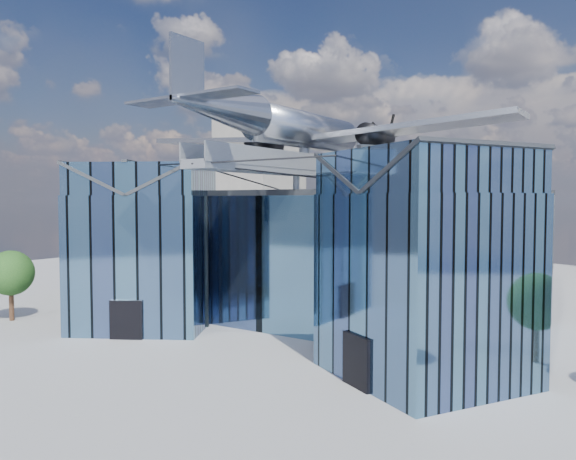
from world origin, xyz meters
The scene contains 5 objects.
ground_plane centered at (0.00, 0.00, 0.00)m, with size 120.00×120.00×0.00m, color gray.
museum centered at (0.00, 5.82, 5.54)m, with size 32.88×24.50×17.60m.
bg_towers centered at (1.45, 50.49, 10.01)m, with size 77.00×24.50×26.00m.
tree_plaza_w centered at (-20.40, -5.54, 3.63)m, with size 3.57×3.57×5.37m.
tree_side_w centered at (-25.59, 4.44, 3.89)m, with size 4.25×4.25×5.74m.
Camera 1 is at (20.90, -28.74, 9.15)m, focal length 35.00 mm.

